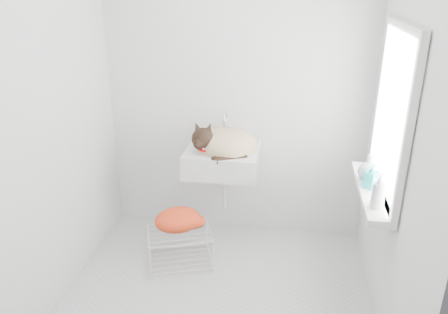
# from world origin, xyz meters

# --- Properties ---
(floor) EXTENTS (2.20, 2.00, 0.02)m
(floor) POSITION_xyz_m (0.00, 0.00, 0.00)
(floor) COLOR #BCBDBE
(floor) RESTS_ON ground
(back_wall) EXTENTS (2.20, 0.02, 2.50)m
(back_wall) POSITION_xyz_m (0.00, 1.00, 1.25)
(back_wall) COLOR silver
(back_wall) RESTS_ON ground
(right_wall) EXTENTS (0.02, 2.00, 2.50)m
(right_wall) POSITION_xyz_m (1.10, 0.00, 1.25)
(right_wall) COLOR silver
(right_wall) RESTS_ON ground
(left_wall) EXTENTS (0.02, 2.00, 2.50)m
(left_wall) POSITION_xyz_m (-1.10, 0.00, 1.25)
(left_wall) COLOR silver
(left_wall) RESTS_ON ground
(window_glass) EXTENTS (0.01, 0.80, 1.00)m
(window_glass) POSITION_xyz_m (1.09, 0.20, 1.35)
(window_glass) COLOR white
(window_glass) RESTS_ON right_wall
(window_frame) EXTENTS (0.04, 0.90, 1.10)m
(window_frame) POSITION_xyz_m (1.07, 0.20, 1.35)
(window_frame) COLOR white
(window_frame) RESTS_ON right_wall
(windowsill) EXTENTS (0.16, 0.88, 0.04)m
(windowsill) POSITION_xyz_m (1.01, 0.20, 0.83)
(windowsill) COLOR white
(windowsill) RESTS_ON right_wall
(sink) EXTENTS (0.58, 0.51, 0.23)m
(sink) POSITION_xyz_m (-0.07, 0.74, 0.85)
(sink) COLOR silver
(sink) RESTS_ON back_wall
(faucet) EXTENTS (0.21, 0.15, 0.21)m
(faucet) POSITION_xyz_m (-0.07, 0.92, 0.99)
(faucet) COLOR silver
(faucet) RESTS_ON sink
(cat) EXTENTS (0.55, 0.48, 0.32)m
(cat) POSITION_xyz_m (-0.06, 0.72, 0.89)
(cat) COLOR #C2AF8A
(cat) RESTS_ON sink
(wire_rack) EXTENTS (0.57, 0.48, 0.29)m
(wire_rack) POSITION_xyz_m (-0.35, 0.34, 0.15)
(wire_rack) COLOR silver
(wire_rack) RESTS_ON floor
(towel) EXTENTS (0.45, 0.42, 0.15)m
(towel) POSITION_xyz_m (-0.37, 0.39, 0.32)
(towel) COLOR #CC6100
(towel) RESTS_ON wire_rack
(bottle_a) EXTENTS (0.10, 0.10, 0.19)m
(bottle_a) POSITION_xyz_m (1.00, -0.07, 0.85)
(bottle_a) COLOR silver
(bottle_a) RESTS_ON windowsill
(bottle_b) EXTENTS (0.11, 0.11, 0.17)m
(bottle_b) POSITION_xyz_m (1.00, 0.20, 0.85)
(bottle_b) COLOR #1CA5A8
(bottle_b) RESTS_ON windowsill
(bottle_c) EXTENTS (0.16, 0.16, 0.18)m
(bottle_c) POSITION_xyz_m (1.00, 0.33, 0.85)
(bottle_c) COLOR silver
(bottle_c) RESTS_ON windowsill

